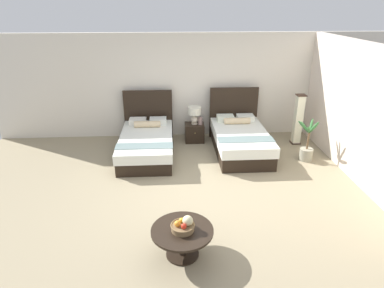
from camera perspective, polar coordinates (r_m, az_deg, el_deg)
name	(u,v)px	position (r m, az deg, el deg)	size (l,w,h in m)	color
ground_plane	(200,190)	(6.32, 1.35, -7.97)	(9.83, 9.48, 0.02)	gray
wall_back	(191,86)	(8.56, -0.26, 9.95)	(9.83, 0.12, 2.60)	silver
wall_side_right	(363,114)	(7.09, 27.21, 4.54)	(0.12, 5.08, 2.60)	beige
bed_near_window	(147,142)	(7.73, -7.76, 0.33)	(1.21, 2.18, 1.25)	black
bed_near_corner	(240,139)	(7.85, 8.21, 0.87)	(1.22, 2.10, 1.30)	black
nightstand	(194,133)	(8.38, 0.43, 1.98)	(0.47, 0.44, 0.45)	black
table_lamp	(194,113)	(8.23, 0.43, 5.34)	(0.31, 0.31, 0.44)	beige
vase	(200,121)	(8.24, 1.44, 4.00)	(0.11, 0.11, 0.19)	gray
coffee_table	(182,236)	(4.70, -1.68, -15.45)	(0.85, 0.85, 0.43)	black
fruit_bowl	(183,225)	(4.58, -1.47, -13.79)	(0.33, 0.33, 0.21)	brown
floor_lamp_corner	(298,120)	(8.52, 17.72, 4.01)	(0.22, 0.22, 1.24)	#3C281E
potted_palm	(307,148)	(7.76, 19.09, -0.59)	(0.48, 0.49, 0.99)	gray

